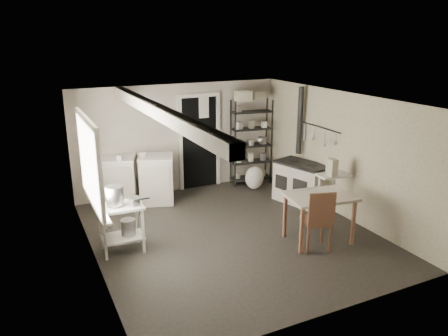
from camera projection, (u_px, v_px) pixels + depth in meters
name	position (u px, v px, depth m)	size (l,w,h in m)	color
floor	(232.00, 234.00, 7.47)	(5.00, 5.00, 0.00)	black
ceiling	(232.00, 100.00, 6.79)	(5.00, 5.00, 0.00)	beige
wall_back	(179.00, 138.00, 9.29)	(4.50, 0.02, 2.30)	#ACA193
wall_front	(330.00, 229.00, 4.98)	(4.50, 0.02, 2.30)	#ACA193
wall_left	(91.00, 190.00, 6.20)	(0.02, 5.00, 2.30)	#ACA193
wall_right	(341.00, 154.00, 8.06)	(0.02, 5.00, 2.30)	#ACA193
window	(88.00, 163.00, 6.29)	(0.12, 1.76, 1.28)	silver
doorway	(200.00, 143.00, 9.49)	(0.96, 0.10, 2.08)	silver
ceiling_beam	(158.00, 112.00, 6.33)	(0.18, 5.00, 0.18)	silver
wallpaper_panel	(340.00, 154.00, 8.06)	(0.01, 5.00, 2.30)	#B8B095
utensil_rail	(319.00, 127.00, 8.44)	(0.06, 1.20, 0.44)	#B1B0B3
prep_table	(122.00, 228.00, 6.78)	(0.67, 0.48, 0.77)	silver
stockpot	(115.00, 195.00, 6.61)	(0.27, 0.27, 0.29)	#B1B0B3
saucepan	(134.00, 200.00, 6.65)	(0.17, 0.17, 0.10)	#B1B0B3
bucket	(128.00, 227.00, 6.83)	(0.23, 0.23, 0.25)	#B1B0B3
base_cabinets	(138.00, 181.00, 8.74)	(1.47, 0.63, 0.97)	beige
mixing_bowl	(142.00, 157.00, 8.61)	(0.26, 0.26, 0.06)	white
counter_cup	(119.00, 161.00, 8.30)	(0.12, 0.12, 0.10)	white
shelf_rack	(251.00, 142.00, 9.77)	(0.90, 0.35, 1.90)	black
shelf_jar	(241.00, 125.00, 9.57)	(0.08, 0.08, 0.18)	white
storage_box_a	(243.00, 96.00, 9.30)	(0.33, 0.28, 0.22)	beige
storage_box_b	(257.00, 95.00, 9.54)	(0.27, 0.25, 0.17)	beige
stove	(301.00, 182.00, 8.75)	(0.58, 1.05, 0.83)	beige
stovepipe	(300.00, 121.00, 8.84)	(0.12, 0.12, 1.54)	black
side_ledge	(332.00, 199.00, 7.87)	(0.59, 0.31, 0.90)	silver
oats_box	(332.00, 170.00, 7.61)	(0.12, 0.20, 0.30)	beige
work_table	(318.00, 220.00, 7.12)	(1.07, 0.75, 0.81)	beige
table_cup	(333.00, 196.00, 6.97)	(0.10, 0.10, 0.09)	white
chair	(316.00, 220.00, 6.84)	(0.42, 0.44, 1.01)	brown
flour_sack	(254.00, 178.00, 9.59)	(0.42, 0.36, 0.50)	silver
floor_crock	(311.00, 219.00, 7.91)	(0.13, 0.13, 0.16)	white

